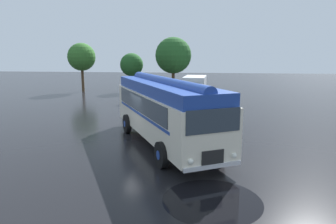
# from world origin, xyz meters

# --- Properties ---
(ground_plane) EXTENTS (120.00, 120.00, 0.00)m
(ground_plane) POSITION_xyz_m (0.00, 0.00, 0.00)
(ground_plane) COLOR black
(vintage_bus) EXTENTS (6.91, 10.05, 3.49)m
(vintage_bus) POSITION_xyz_m (0.91, -0.43, 1.89)
(vintage_bus) COLOR silver
(vintage_bus) RESTS_ON ground
(car_near_left) EXTENTS (2.41, 4.40, 1.66)m
(car_near_left) POSITION_xyz_m (-3.43, 13.36, 0.85)
(car_near_left) COLOR maroon
(car_near_left) RESTS_ON ground
(car_mid_left) EXTENTS (2.21, 4.32, 1.66)m
(car_mid_left) POSITION_xyz_m (-0.53, 13.12, 0.85)
(car_mid_left) COLOR black
(car_mid_left) RESTS_ON ground
(box_van) EXTENTS (2.59, 5.87, 2.50)m
(box_van) POSITION_xyz_m (1.97, 13.01, 1.36)
(box_van) COLOR #B2B7BC
(box_van) RESTS_ON ground
(tree_far_left) EXTENTS (3.38, 3.38, 5.96)m
(tree_far_left) POSITION_xyz_m (-12.03, 20.28, 4.29)
(tree_far_left) COLOR #4C3823
(tree_far_left) RESTS_ON ground
(tree_left_of_centre) EXTENTS (2.83, 2.83, 4.73)m
(tree_left_of_centre) POSITION_xyz_m (-6.04, 21.01, 3.34)
(tree_left_of_centre) COLOR #4C3823
(tree_left_of_centre) RESTS_ON ground
(tree_centre) EXTENTS (4.15, 4.15, 6.54)m
(tree_centre) POSITION_xyz_m (-0.60, 19.56, 4.39)
(tree_centre) COLOR #4C3823
(tree_centre) RESTS_ON ground
(puddle_patch) EXTENTS (3.21, 3.21, 0.01)m
(puddle_patch) POSITION_xyz_m (3.23, -6.40, 0.00)
(puddle_patch) COLOR black
(puddle_patch) RESTS_ON ground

